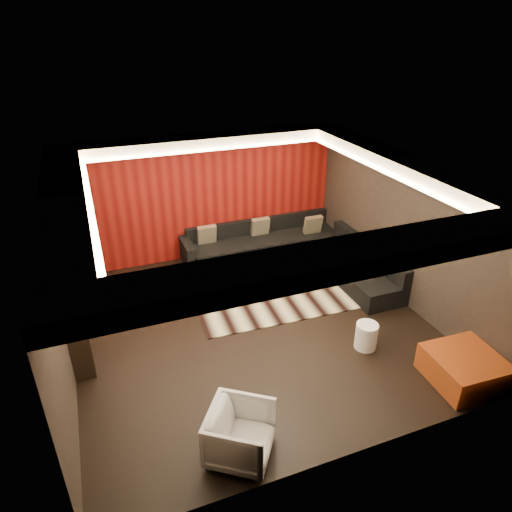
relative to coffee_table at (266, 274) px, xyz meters
name	(u,v)px	position (x,y,z in m)	size (l,w,h in m)	color
floor	(252,325)	(-0.83, -1.39, -0.14)	(6.00, 6.00, 0.02)	black
ceiling	(252,173)	(-0.83, -1.39, 2.68)	(6.00, 6.00, 0.02)	silver
wall_back	(204,197)	(-0.83, 1.62, 1.27)	(6.00, 0.02, 2.80)	black
wall_left	(57,291)	(-3.84, -1.39, 1.27)	(0.02, 6.00, 2.80)	black
wall_right	(403,229)	(2.18, -1.39, 1.27)	(0.02, 6.00, 2.80)	black
red_feature_wall	(204,197)	(-0.83, 1.58, 1.27)	(5.98, 0.05, 2.78)	#6B0C0A
soffit_back	(205,141)	(-0.83, 1.31, 2.56)	(6.00, 0.60, 0.22)	silver
soffit_front	(344,258)	(-0.83, -4.09, 2.56)	(6.00, 0.60, 0.22)	silver
soffit_left	(62,204)	(-3.53, -1.39, 2.56)	(0.60, 4.80, 0.22)	silver
soffit_right	(399,163)	(1.87, -1.39, 2.56)	(0.60, 4.80, 0.22)	silver
cove_back	(209,150)	(-0.83, 0.97, 2.47)	(4.80, 0.08, 0.04)	#FFD899
cove_front	(327,252)	(-0.83, -3.75, 2.47)	(4.80, 0.08, 0.04)	#FFD899
cove_left	(90,207)	(-3.19, -1.39, 2.47)	(0.08, 4.80, 0.04)	#FFD899
cove_right	(382,170)	(1.53, -1.39, 2.47)	(0.08, 4.80, 0.04)	#FFD899
tv_surround	(72,286)	(-3.68, -0.79, 0.97)	(0.30, 2.00, 2.20)	black
tv_screen	(78,265)	(-3.52, -0.79, 1.32)	(0.04, 1.30, 0.80)	black
tv_shelf	(86,305)	(-3.52, -0.79, 0.57)	(0.04, 1.60, 0.04)	black
rug	(284,278)	(0.37, -0.09, -0.12)	(4.00, 3.00, 0.02)	beige
coffee_table	(266,274)	(0.00, 0.00, 0.00)	(1.30, 1.30, 0.22)	black
drum_stool	(250,270)	(-0.30, 0.14, 0.09)	(0.34, 0.34, 0.40)	black
striped_pouf	(195,272)	(-1.38, 0.56, 0.05)	(0.59, 0.59, 0.33)	beige
white_side_table	(366,336)	(0.71, -2.64, 0.10)	(0.36, 0.36, 0.45)	white
orange_ottoman	(464,368)	(1.65, -3.83, 0.09)	(1.00, 1.00, 0.44)	#8D3A12
armchair	(240,434)	(-1.93, -3.89, 0.23)	(0.76, 0.78, 0.71)	silver
sectional_sofa	(296,252)	(0.90, 0.48, 0.13)	(3.65, 3.50, 0.75)	black
throw_pillows	(285,236)	(0.71, 0.63, 0.49)	(2.92, 2.79, 0.50)	#BDAF8A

